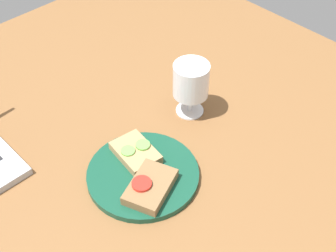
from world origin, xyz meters
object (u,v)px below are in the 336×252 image
object	(u,v)px
plate	(143,174)
sandwich_with_cucumber	(136,152)
wine_glass	(191,82)
sandwich_with_tomato	(150,187)

from	to	relation	value
plate	sandwich_with_cucumber	xyz separation A→B (cm)	(2.04, 4.62, 1.80)
sandwich_with_cucumber	wine_glass	bearing A→B (deg)	8.41
sandwich_with_cucumber	plate	bearing A→B (deg)	-113.86
plate	wine_glass	world-z (taller)	wine_glass
plate	sandwich_with_tomato	xyz separation A→B (cm)	(-2.09, -4.55, 1.90)
sandwich_with_cucumber	sandwich_with_tomato	bearing A→B (deg)	-114.27
plate	sandwich_with_cucumber	bearing A→B (deg)	66.14
sandwich_with_tomato	plate	bearing A→B (deg)	65.32
sandwich_with_tomato	sandwich_with_cucumber	bearing A→B (deg)	65.73
wine_glass	sandwich_with_tomato	bearing A→B (deg)	-153.35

